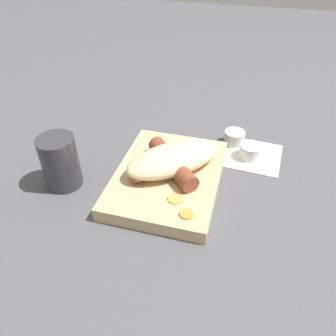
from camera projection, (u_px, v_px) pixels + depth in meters
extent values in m
plane|color=#4C4C51|center=(168.00, 183.00, 0.64)|extent=(3.00, 3.00, 0.00)
cube|color=tan|center=(168.00, 178.00, 0.63)|extent=(0.26, 0.20, 0.03)
ellipsoid|color=beige|center=(173.00, 159.00, 0.62)|extent=(0.19, 0.20, 0.05)
cylinder|color=brown|center=(172.00, 163.00, 0.62)|extent=(0.13, 0.12, 0.03)
sphere|color=brown|center=(137.00, 174.00, 0.59)|extent=(0.03, 0.03, 0.03)
sphere|color=brown|center=(205.00, 153.00, 0.65)|extent=(0.03, 0.03, 0.03)
cylinder|color=#F99E4C|center=(175.00, 199.00, 0.57)|extent=(0.04, 0.04, 0.00)
cylinder|color=orange|center=(187.00, 214.00, 0.54)|extent=(0.03, 0.03, 0.00)
cube|color=white|center=(252.00, 155.00, 0.71)|extent=(0.13, 0.13, 0.00)
cylinder|color=silver|center=(250.00, 152.00, 0.70)|extent=(0.05, 0.05, 0.03)
cylinder|color=white|center=(249.00, 155.00, 0.70)|extent=(0.04, 0.04, 0.01)
cylinder|color=silver|center=(234.00, 138.00, 0.74)|extent=(0.05, 0.05, 0.03)
cylinder|color=maroon|center=(234.00, 141.00, 0.74)|extent=(0.04, 0.04, 0.01)
cylinder|color=#333338|center=(60.00, 162.00, 0.61)|extent=(0.07, 0.07, 0.10)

